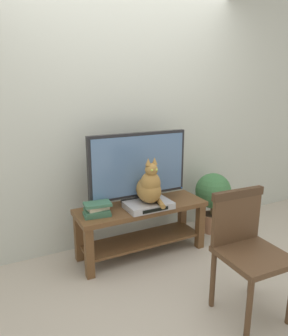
% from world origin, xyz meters
% --- Properties ---
extents(ground_plane, '(12.00, 12.00, 0.00)m').
position_xyz_m(ground_plane, '(0.00, 0.00, 0.00)').
color(ground_plane, '#ADA393').
extents(back_wall, '(7.00, 0.12, 2.80)m').
position_xyz_m(back_wall, '(0.00, 0.90, 1.40)').
color(back_wall, '#B7BCB2').
rests_on(back_wall, ground).
extents(tv_stand, '(1.26, 0.42, 0.50)m').
position_xyz_m(tv_stand, '(0.03, 0.45, 0.35)').
color(tv_stand, brown).
rests_on(tv_stand, ground).
extents(tv, '(0.98, 0.20, 0.69)m').
position_xyz_m(tv, '(0.03, 0.52, 0.87)').
color(tv, black).
rests_on(tv, tv_stand).
extents(media_box, '(0.43, 0.27, 0.06)m').
position_xyz_m(media_box, '(0.06, 0.36, 0.53)').
color(media_box, '#ADADB2').
rests_on(media_box, tv_stand).
extents(cat, '(0.22, 0.36, 0.43)m').
position_xyz_m(cat, '(0.06, 0.35, 0.72)').
color(cat, olive).
rests_on(cat, media_box).
extents(wooden_chair, '(0.45, 0.46, 0.89)m').
position_xyz_m(wooden_chair, '(0.33, -0.59, 0.53)').
color(wooden_chair, '#513823').
rests_on(wooden_chair, ground).
extents(book_stack, '(0.25, 0.20, 0.12)m').
position_xyz_m(book_stack, '(-0.42, 0.42, 0.56)').
color(book_stack, '#38664C').
rests_on(book_stack, tv_stand).
extents(potted_plant, '(0.39, 0.39, 0.68)m').
position_xyz_m(potted_plant, '(0.95, 0.53, 0.42)').
color(potted_plant, '#9E6B4C').
rests_on(potted_plant, ground).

